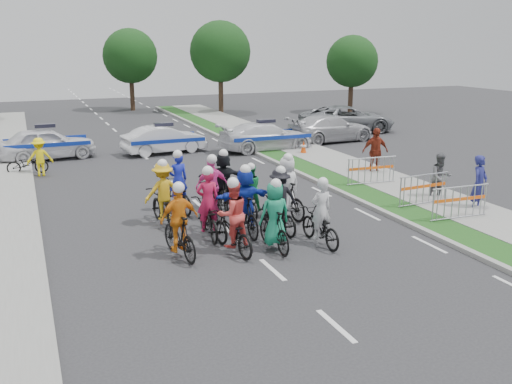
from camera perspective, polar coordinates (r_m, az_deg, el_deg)
name	(u,v)px	position (r m, az deg, el deg)	size (l,w,h in m)	color
ground	(272,270)	(13.73, 1.66, -7.79)	(90.00, 90.00, 0.00)	#28282B
curb_right	(348,196)	(20.19, 9.16, -0.36)	(0.20, 60.00, 0.12)	gray
grass_strip	(365,194)	(20.55, 10.83, -0.17)	(1.20, 60.00, 0.11)	#184A18
sidewalk_right	(407,189)	(21.57, 14.85, 0.32)	(2.40, 60.00, 0.13)	gray
rider_0	(320,222)	(15.28, 6.43, -3.03)	(0.73, 1.87, 1.87)	black
rider_1	(274,222)	(14.76, 1.84, -3.06)	(0.81, 1.84, 1.93)	black
rider_2	(232,225)	(14.60, -2.38, -3.30)	(0.97, 2.05, 2.01)	black
rider_3	(179,229)	(14.37, -7.68, -3.65)	(1.05, 1.95, 1.99)	black
rider_4	(279,206)	(16.18, 2.33, -1.45)	(1.12, 1.95, 1.94)	black
rider_5	(245,206)	(15.87, -1.15, -1.39)	(1.64, 1.96, 2.04)	black
rider_6	(208,214)	(15.82, -4.85, -2.16)	(0.85, 2.05, 2.04)	black
rider_7	(286,193)	(17.46, 3.07, -0.11)	(0.94, 2.01, 2.05)	black
rider_8	(250,196)	(17.65, -0.61, -0.41)	(0.79, 1.74, 1.71)	black
rider_9	(212,194)	(17.38, -4.44, -0.24)	(1.02, 1.94, 2.03)	black
rider_10	(163,200)	(16.99, -9.25, -0.76)	(1.17, 2.03, 2.01)	black
rider_11	(223,184)	(18.39, -3.31, 0.79)	(1.64, 1.95, 1.99)	black
rider_12	(178,191)	(18.32, -7.78, 0.09)	(0.92, 2.04, 2.01)	black
police_car_0	(47,143)	(28.00, -20.21, 4.58)	(1.75, 4.35, 1.48)	silver
police_car_1	(164,140)	(28.16, -9.17, 5.20)	(1.41, 4.03, 1.33)	silver
police_car_2	(266,136)	(28.54, 1.00, 5.58)	(1.95, 4.80, 1.39)	silver
civilian_sedan	(330,129)	(31.32, 7.45, 6.31)	(2.00, 4.92, 1.43)	#B5B5BA
civilian_suv	(347,119)	(34.90, 9.08, 7.24)	(2.61, 5.66, 1.57)	gray
spectator_0	(479,183)	(19.50, 21.44, 0.81)	(0.66, 0.43, 1.81)	navy
spectator_1	(440,177)	(20.38, 17.96, 1.44)	(0.79, 0.62, 1.63)	#535458
spectator_2	(375,151)	(23.71, 11.83, 4.01)	(1.12, 0.47, 1.92)	maroon
marshal_hiviz	(40,157)	(24.59, -20.81, 3.30)	(1.00, 0.58, 1.55)	yellow
barrier_0	(459,204)	(18.13, 19.67, -1.15)	(2.00, 0.50, 1.12)	#A5A8AD
barrier_1	(423,191)	(19.36, 16.38, 0.10)	(2.00, 0.50, 1.12)	#A5A8AD
barrier_2	(371,172)	(21.73, 11.46, 1.98)	(2.00, 0.50, 1.12)	#A5A8AD
cone_0	(287,172)	(22.25, 3.14, 1.97)	(0.40, 0.40, 0.70)	#F24C0C
cone_1	(303,148)	(27.40, 4.77, 4.38)	(0.40, 0.40, 0.70)	#F24C0C
parked_bike	(27,164)	(25.23, -21.89, 2.65)	(0.56, 1.62, 0.85)	black
tree_1	(220,52)	(43.93, -3.60, 13.82)	(4.55, 4.55, 6.82)	#382619
tree_2	(352,62)	(44.17, 9.58, 12.75)	(3.85, 3.85, 5.77)	#382619
tree_4	(130,56)	(46.31, -12.48, 13.13)	(4.20, 4.20, 6.30)	#382619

